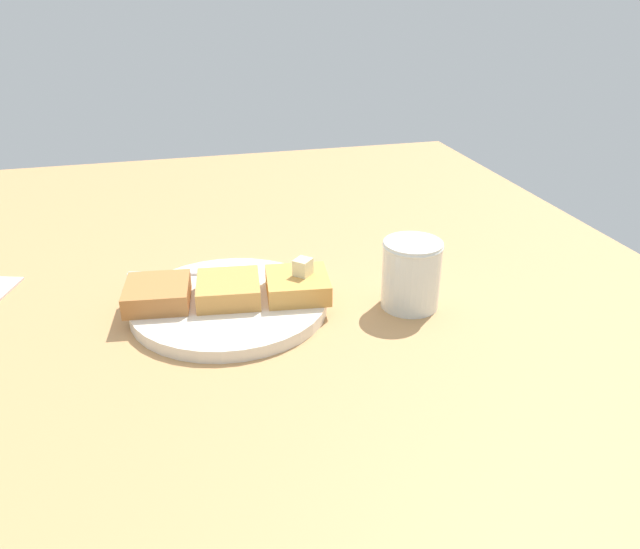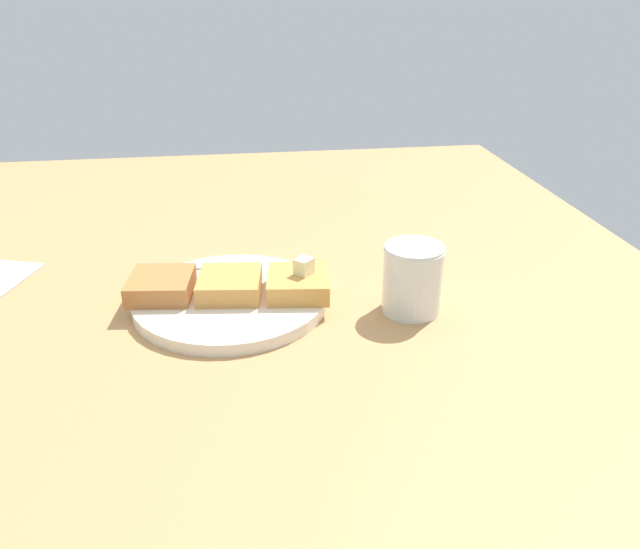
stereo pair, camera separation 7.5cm
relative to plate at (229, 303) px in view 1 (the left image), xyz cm
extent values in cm
cube|color=tan|center=(0.87, -11.35, -1.91)|extent=(122.71, 122.71, 2.05)
cylinder|color=silver|center=(0.00, 0.00, -0.12)|extent=(23.89, 23.89, 1.53)
torus|color=brown|center=(0.00, 0.00, 0.24)|extent=(23.89, 23.89, 0.80)
cube|color=gold|center=(-8.34, 0.99, 1.89)|extent=(8.35, 8.57, 2.50)
cube|color=#CA8C44|center=(0.00, 0.00, 1.89)|extent=(8.35, 8.57, 2.50)
cube|color=#AD6D37|center=(8.34, -0.99, 1.89)|extent=(8.35, 8.57, 2.50)
cube|color=beige|center=(-9.09, 0.78, 4.16)|extent=(2.73, 2.73, 2.03)
cube|color=silver|center=(7.14, -8.69, 0.82)|extent=(9.97, 2.97, 0.36)
cube|color=silver|center=(0.89, -7.35, 0.82)|extent=(3.20, 2.74, 0.36)
cube|color=silver|center=(-2.22, -7.53, 0.82)|extent=(3.20, 0.98, 0.36)
cube|color=silver|center=(-2.10, -6.99, 0.82)|extent=(3.20, 0.98, 0.36)
cube|color=silver|center=(-1.99, -6.46, 0.82)|extent=(3.20, 0.98, 0.36)
cube|color=silver|center=(-1.87, -5.92, 0.82)|extent=(3.20, 0.98, 0.36)
cylinder|color=#56260D|center=(-21.73, 4.51, 1.55)|extent=(6.53, 6.53, 4.88)
cylinder|color=silver|center=(-21.73, 4.51, 3.37)|extent=(7.10, 7.10, 8.52)
torus|color=silver|center=(-21.73, 4.51, 7.18)|extent=(7.31, 7.31, 0.50)
camera|label=1|loc=(6.11, 67.67, 36.27)|focal=35.00mm
camera|label=2|loc=(-1.24, 69.15, 36.27)|focal=35.00mm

